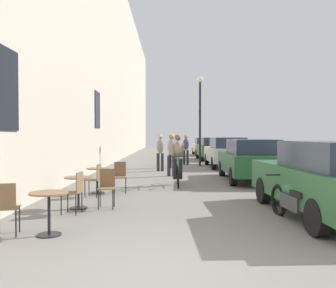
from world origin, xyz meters
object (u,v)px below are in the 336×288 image
(cafe_table_mid, at_px, (77,186))
(cafe_chair_far_toward_street, at_px, (119,175))
(cafe_table_far, at_px, (96,175))
(pedestrian_near, at_px, (170,152))
(parked_car_second, at_px, (248,159))
(parked_car_fourth, at_px, (210,148))
(pedestrian_furthest, at_px, (185,148))
(parked_car_third, at_px, (225,152))
(parked_car_fifth, at_px, (203,146))
(cafe_chair_far_toward_wall, at_px, (94,178))
(cafe_chair_near_toward_street, at_px, (5,205))
(pedestrian_mid, at_px, (159,151))
(street_lamp, at_px, (199,109))
(parked_motorcycle, at_px, (293,202))
(pedestrian_far, at_px, (171,149))
(cafe_table_near, at_px, (48,204))
(cyclist_on_bicycle, at_px, (176,161))
(cafe_chair_mid_toward_wall, at_px, (105,185))
(cafe_chair_mid_toward_street, at_px, (74,190))
(parked_car_nearest, at_px, (326,178))

(cafe_table_mid, xyz_separation_m, cafe_chair_far_toward_street, (0.65, 2.26, -0.00))
(cafe_table_far, height_order, pedestrian_near, pedestrian_near)
(parked_car_second, height_order, parked_car_fourth, parked_car_fourth)
(pedestrian_furthest, distance_m, parked_car_second, 7.67)
(parked_car_third, distance_m, parked_car_fifth, 11.49)
(cafe_chair_far_toward_street, relative_size, cafe_chair_far_toward_wall, 1.00)
(cafe_chair_near_toward_street, distance_m, pedestrian_furthest, 15.01)
(parked_car_fifth, bearing_deg, cafe_chair_far_toward_wall, -103.85)
(pedestrian_mid, height_order, street_lamp, street_lamp)
(cafe_table_mid, distance_m, parked_car_fourth, 16.95)
(parked_motorcycle, bearing_deg, cafe_table_mid, 162.65)
(cafe_chair_near_toward_street, relative_size, cafe_table_far, 1.24)
(pedestrian_far, bearing_deg, cafe_table_near, -100.06)
(pedestrian_far, bearing_deg, cyclist_on_bicycle, -88.95)
(parked_car_second, distance_m, parked_car_fourth, 11.29)
(cafe_chair_mid_toward_wall, height_order, parked_car_third, parked_car_third)
(cafe_table_near, height_order, parked_car_second, parked_car_second)
(cafe_table_near, bearing_deg, cyclist_on_bicycle, 68.80)
(cafe_chair_mid_toward_street, distance_m, parked_car_nearest, 5.21)
(pedestrian_far, distance_m, parked_motorcycle, 11.77)
(pedestrian_mid, xyz_separation_m, parked_car_second, (3.37, -3.64, -0.17))
(pedestrian_near, bearing_deg, cafe_table_mid, -108.70)
(parked_car_nearest, bearing_deg, street_lamp, 96.91)
(cafe_table_far, distance_m, parked_motorcycle, 5.69)
(pedestrian_far, distance_m, pedestrian_furthest, 2.27)
(parked_motorcycle, bearing_deg, pedestrian_far, 100.67)
(parked_car_nearest, height_order, parked_car_fifth, parked_car_nearest)
(pedestrian_far, relative_size, parked_car_second, 0.40)
(cafe_table_near, bearing_deg, cafe_chair_mid_toward_wall, 75.90)
(parked_car_nearest, distance_m, parked_motorcycle, 1.03)
(cafe_table_near, bearing_deg, cafe_chair_far_toward_street, 82.57)
(cafe_chair_far_toward_street, relative_size, street_lamp, 0.18)
(cafe_chair_mid_toward_wall, height_order, street_lamp, street_lamp)
(street_lamp, relative_size, parked_car_nearest, 1.11)
(cafe_chair_mid_toward_street, xyz_separation_m, parked_car_fourth, (4.98, 16.75, 0.28))
(parked_car_fourth, bearing_deg, pedestrian_near, -106.46)
(cafe_chair_near_toward_street, distance_m, street_lamp, 14.43)
(cafe_table_near, relative_size, parked_car_third, 0.16)
(pedestrian_near, relative_size, parked_car_nearest, 0.39)
(cafe_chair_far_toward_street, distance_m, parked_car_second, 5.13)
(pedestrian_furthest, bearing_deg, cafe_table_near, -101.77)
(cafe_chair_far_toward_wall, relative_size, parked_car_fifth, 0.21)
(cafe_table_far, distance_m, pedestrian_near, 4.82)
(street_lamp, height_order, parked_motorcycle, street_lamp)
(cafe_table_near, xyz_separation_m, parked_car_fourth, (4.99, 18.35, 0.28))
(cafe_chair_mid_toward_street, xyz_separation_m, pedestrian_far, (2.18, 10.74, 0.48))
(cafe_chair_far_toward_street, xyz_separation_m, parked_car_second, (4.40, 2.63, 0.28))
(cafe_chair_far_toward_wall, height_order, parked_car_fifth, parked_car_fifth)
(parked_car_second, bearing_deg, cyclist_on_bicycle, -157.45)
(pedestrian_near, bearing_deg, cyclist_on_bicycle, -85.90)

